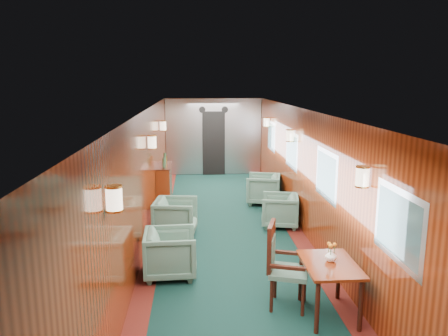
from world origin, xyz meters
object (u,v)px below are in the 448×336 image
Objects in this scene: credenza at (164,184)px; armchair_left_near at (170,253)px; armchair_right_near at (280,210)px; dining_table at (330,272)px; side_chair at (281,262)px; armchair_left_far at (176,217)px; armchair_right_far at (263,189)px.

armchair_left_near is (0.35, -4.01, -0.13)m from credenza.
credenza is at bearing -115.94° from armchair_right_near.
side_chair reaches higher than dining_table.
side_chair reaches higher than armchair_left_near.
side_chair is (-0.56, 0.28, 0.03)m from dining_table.
armchair_right_near is at bearing 96.39° from side_chair.
armchair_right_near is (2.10, 2.17, -0.02)m from armchair_left_near.
credenza reaches higher than armchair_right_near.
armchair_left_far is at bearing -2.75° from armchair_left_near.
dining_table is 0.82× the size of side_chair.
credenza is at bearing 2.46° from armchair_left_near.
dining_table is 1.18× the size of armchair_right_far.
dining_table is at bearing -124.67° from armchair_left_near.
dining_table is 3.47m from armchair_right_near.
armchair_left_far is at bearing -68.27° from armchair_right_near.
dining_table is 5.16m from armchair_right_far.
armchair_right_far reaches higher than dining_table.
armchair_left_near reaches higher than armchair_right_near.
side_chair is 1.55× the size of armchair_right_near.
armchair_left_far and armchair_right_far have the same top height.
side_chair is 3.25m from armchair_right_near.
side_chair reaches higher than armchair_right_near.
dining_table is 1.19× the size of armchair_left_near.
armchair_left_far reaches higher than armchair_right_near.
armchair_left_near is 1.77m from armchair_left_far.
armchair_left_near is (-1.49, 1.02, -0.26)m from side_chair.
armchair_right_near is 1.70m from armchair_right_far.
dining_table is at bearing 10.22° from armchair_right_near.
armchair_left_far is at bearing 123.75° from dining_table.
armchair_left_far is at bearing 135.31° from side_chair.
armchair_left_far is 1.08× the size of armchair_right_near.
armchair_left_far reaches higher than armchair_left_near.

